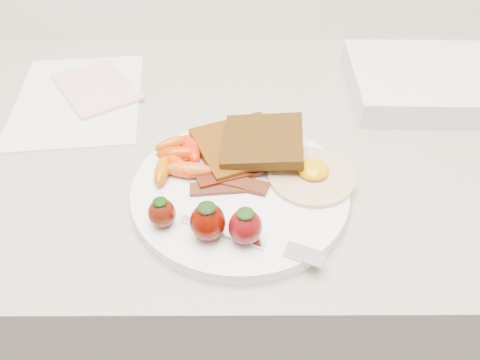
{
  "coord_description": "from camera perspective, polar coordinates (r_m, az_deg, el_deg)",
  "views": [
    {
      "loc": [
        0.02,
        1.15,
        1.32
      ],
      "look_at": [
        0.02,
        1.57,
        0.93
      ],
      "focal_mm": 35.0,
      "sensor_mm": 36.0,
      "label": 1
    }
  ],
  "objects": [
    {
      "name": "fried_egg",
      "position": [
        0.59,
        8.75,
        0.71
      ],
      "size": [
        0.14,
        0.14,
        0.02
      ],
      "color": "silver",
      "rests_on": "plate"
    },
    {
      "name": "toast_upper",
      "position": [
        0.61,
        2.82,
        4.78
      ],
      "size": [
        0.11,
        0.11,
        0.02
      ],
      "primitive_type": "cube",
      "rotation": [
        0.0,
        -0.1,
        -0.08
      ],
      "color": "black",
      "rests_on": "toast_lower"
    },
    {
      "name": "plate",
      "position": [
        0.59,
        0.0,
        -1.36
      ],
      "size": [
        0.27,
        0.27,
        0.02
      ],
      "primitive_type": "cylinder",
      "color": "white",
      "rests_on": "counter"
    },
    {
      "name": "paper_sheet",
      "position": [
        0.81,
        -19.09,
        9.41
      ],
      "size": [
        0.22,
        0.28,
        0.0
      ],
      "primitive_type": "cube",
      "rotation": [
        0.0,
        0.0,
        0.11
      ],
      "color": "white",
      "rests_on": "counter"
    },
    {
      "name": "notepad",
      "position": [
        0.82,
        -17.11,
        10.72
      ],
      "size": [
        0.17,
        0.18,
        0.01
      ],
      "primitive_type": "cube",
      "rotation": [
        0.0,
        0.0,
        0.58
      ],
      "color": "#F2AEC4",
      "rests_on": "paper_sheet"
    },
    {
      "name": "baby_carrots",
      "position": [
        0.61,
        -7.38,
        2.58
      ],
      "size": [
        0.08,
        0.1,
        0.02
      ],
      "color": "#BD3300",
      "rests_on": "plate"
    },
    {
      "name": "fork",
      "position": [
        0.52,
        2.31,
        -7.49
      ],
      "size": [
        0.16,
        0.08,
        0.0
      ],
      "color": "white",
      "rests_on": "plate"
    },
    {
      "name": "appliance",
      "position": [
        0.83,
        22.3,
        11.09
      ],
      "size": [
        0.26,
        0.21,
        0.04
      ],
      "primitive_type": "cube",
      "rotation": [
        0.0,
        0.0,
        -0.02
      ],
      "color": "silver",
      "rests_on": "counter"
    },
    {
      "name": "counter",
      "position": [
        1.03,
        -1.15,
        -14.68
      ],
      "size": [
        2.0,
        0.6,
        0.9
      ],
      "primitive_type": "cube",
      "color": "gray",
      "rests_on": "ground"
    },
    {
      "name": "strawberries",
      "position": [
        0.51,
        -3.59,
        -5.04
      ],
      "size": [
        0.13,
        0.06,
        0.05
      ],
      "color": "#511005",
      "rests_on": "plate"
    },
    {
      "name": "bacon_strips",
      "position": [
        0.58,
        -1.28,
        -0.2
      ],
      "size": [
        0.1,
        0.06,
        0.01
      ],
      "color": "#3B160C",
      "rests_on": "plate"
    },
    {
      "name": "toast_lower",
      "position": [
        0.63,
        0.05,
        4.15
      ],
      "size": [
        0.14,
        0.14,
        0.01
      ],
      "primitive_type": "cube",
      "rotation": [
        0.0,
        0.0,
        0.4
      ],
      "color": "#3D1A08",
      "rests_on": "plate"
    }
  ]
}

